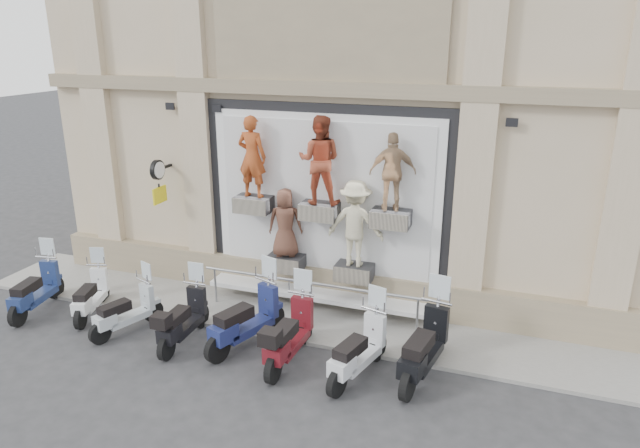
{
  "coord_description": "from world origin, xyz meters",
  "views": [
    {
      "loc": [
        3.89,
        -8.35,
        5.91
      ],
      "look_at": [
        0.26,
        1.9,
        2.28
      ],
      "focal_mm": 32.0,
      "sensor_mm": 36.0,
      "label": 1
    }
  ],
  "objects_px": {
    "scooter_b": "(90,286)",
    "scooter_h": "(425,334)",
    "scooter_f": "(290,323)",
    "scooter_g": "(359,339)",
    "scooter_e": "(246,307)",
    "guard_rail": "(310,301)",
    "clock_sign_bracket": "(158,176)",
    "scooter_a": "(34,280)",
    "scooter_d": "(183,309)",
    "scooter_c": "(125,302)"
  },
  "relations": [
    {
      "from": "clock_sign_bracket",
      "to": "scooter_c",
      "type": "relative_size",
      "value": 0.6
    },
    {
      "from": "scooter_d",
      "to": "scooter_f",
      "type": "xyz_separation_m",
      "value": [
        2.27,
        0.05,
        0.07
      ]
    },
    {
      "from": "scooter_f",
      "to": "scooter_e",
      "type": "bearing_deg",
      "value": 168.3
    },
    {
      "from": "clock_sign_bracket",
      "to": "scooter_g",
      "type": "bearing_deg",
      "value": -21.71
    },
    {
      "from": "scooter_e",
      "to": "scooter_g",
      "type": "relative_size",
      "value": 1.09
    },
    {
      "from": "guard_rail",
      "to": "scooter_g",
      "type": "relative_size",
      "value": 2.64
    },
    {
      "from": "guard_rail",
      "to": "scooter_d",
      "type": "distance_m",
      "value": 2.68
    },
    {
      "from": "scooter_a",
      "to": "scooter_e",
      "type": "bearing_deg",
      "value": -8.09
    },
    {
      "from": "scooter_c",
      "to": "scooter_h",
      "type": "relative_size",
      "value": 0.8
    },
    {
      "from": "scooter_c",
      "to": "scooter_e",
      "type": "xyz_separation_m",
      "value": [
        2.59,
        0.32,
        0.16
      ]
    },
    {
      "from": "clock_sign_bracket",
      "to": "scooter_h",
      "type": "height_order",
      "value": "clock_sign_bracket"
    },
    {
      "from": "scooter_b",
      "to": "scooter_d",
      "type": "bearing_deg",
      "value": -25.51
    },
    {
      "from": "clock_sign_bracket",
      "to": "scooter_g",
      "type": "distance_m",
      "value": 6.21
    },
    {
      "from": "scooter_c",
      "to": "scooter_f",
      "type": "xyz_separation_m",
      "value": [
        3.62,
        0.08,
        0.12
      ]
    },
    {
      "from": "scooter_a",
      "to": "scooter_h",
      "type": "height_order",
      "value": "scooter_h"
    },
    {
      "from": "scooter_f",
      "to": "scooter_g",
      "type": "distance_m",
      "value": 1.36
    },
    {
      "from": "scooter_g",
      "to": "scooter_c",
      "type": "bearing_deg",
      "value": -164.67
    },
    {
      "from": "guard_rail",
      "to": "scooter_f",
      "type": "distance_m",
      "value": 1.68
    },
    {
      "from": "guard_rail",
      "to": "scooter_g",
      "type": "height_order",
      "value": "scooter_g"
    },
    {
      "from": "scooter_b",
      "to": "scooter_d",
      "type": "xyz_separation_m",
      "value": [
        2.57,
        -0.35,
        0.06
      ]
    },
    {
      "from": "scooter_a",
      "to": "scooter_b",
      "type": "xyz_separation_m",
      "value": [
        1.27,
        0.27,
        -0.07
      ]
    },
    {
      "from": "scooter_c",
      "to": "scooter_h",
      "type": "height_order",
      "value": "scooter_h"
    },
    {
      "from": "scooter_b",
      "to": "scooter_h",
      "type": "xyz_separation_m",
      "value": [
        7.29,
        0.04,
        0.18
      ]
    },
    {
      "from": "scooter_b",
      "to": "scooter_g",
      "type": "height_order",
      "value": "scooter_g"
    },
    {
      "from": "clock_sign_bracket",
      "to": "guard_rail",
      "type": "bearing_deg",
      "value": -6.84
    },
    {
      "from": "scooter_g",
      "to": "scooter_f",
      "type": "bearing_deg",
      "value": -167.75
    },
    {
      "from": "scooter_c",
      "to": "scooter_g",
      "type": "bearing_deg",
      "value": 20.49
    },
    {
      "from": "scooter_b",
      "to": "scooter_h",
      "type": "relative_size",
      "value": 0.8
    },
    {
      "from": "scooter_a",
      "to": "scooter_f",
      "type": "distance_m",
      "value": 6.1
    },
    {
      "from": "scooter_a",
      "to": "scooter_h",
      "type": "distance_m",
      "value": 8.57
    },
    {
      "from": "scooter_h",
      "to": "scooter_e",
      "type": "bearing_deg",
      "value": -169.07
    },
    {
      "from": "guard_rail",
      "to": "clock_sign_bracket",
      "type": "bearing_deg",
      "value": 173.16
    },
    {
      "from": "scooter_a",
      "to": "scooter_d",
      "type": "xyz_separation_m",
      "value": [
        3.84,
        -0.08,
        -0.01
      ]
    },
    {
      "from": "guard_rail",
      "to": "scooter_d",
      "type": "bearing_deg",
      "value": -140.79
    },
    {
      "from": "scooter_e",
      "to": "scooter_c",
      "type": "bearing_deg",
      "value": -153.38
    },
    {
      "from": "guard_rail",
      "to": "scooter_d",
      "type": "xyz_separation_m",
      "value": [
        -2.07,
        -1.69,
        0.28
      ]
    },
    {
      "from": "scooter_c",
      "to": "scooter_b",
      "type": "bearing_deg",
      "value": -176.9
    },
    {
      "from": "scooter_c",
      "to": "clock_sign_bracket",
      "type": "bearing_deg",
      "value": 122.8
    },
    {
      "from": "scooter_b",
      "to": "scooter_g",
      "type": "relative_size",
      "value": 0.89
    },
    {
      "from": "scooter_a",
      "to": "scooter_h",
      "type": "xyz_separation_m",
      "value": [
        8.56,
        0.31,
        0.11
      ]
    },
    {
      "from": "scooter_c",
      "to": "scooter_e",
      "type": "bearing_deg",
      "value": 27.45
    },
    {
      "from": "guard_rail",
      "to": "scooter_h",
      "type": "xyz_separation_m",
      "value": [
        2.66,
        -1.3,
        0.4
      ]
    },
    {
      "from": "scooter_a",
      "to": "scooter_b",
      "type": "height_order",
      "value": "scooter_a"
    },
    {
      "from": "guard_rail",
      "to": "scooter_b",
      "type": "xyz_separation_m",
      "value": [
        -4.63,
        -1.34,
        0.23
      ]
    },
    {
      "from": "scooter_d",
      "to": "scooter_g",
      "type": "relative_size",
      "value": 0.96
    },
    {
      "from": "scooter_d",
      "to": "scooter_f",
      "type": "bearing_deg",
      "value": -0.66
    },
    {
      "from": "scooter_d",
      "to": "scooter_h",
      "type": "relative_size",
      "value": 0.86
    },
    {
      "from": "scooter_e",
      "to": "scooter_g",
      "type": "distance_m",
      "value": 2.4
    },
    {
      "from": "scooter_e",
      "to": "scooter_a",
      "type": "bearing_deg",
      "value": -158.05
    },
    {
      "from": "scooter_e",
      "to": "scooter_f",
      "type": "bearing_deg",
      "value": 6.31
    }
  ]
}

